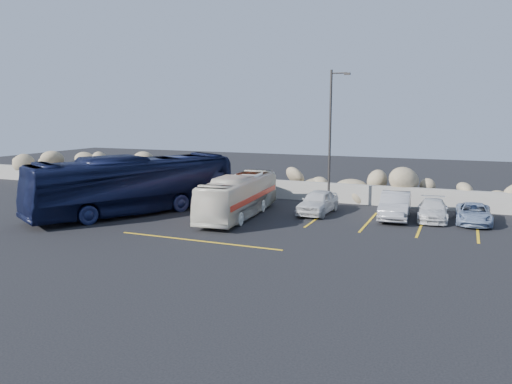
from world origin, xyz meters
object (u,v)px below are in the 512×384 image
at_px(vintage_bus, 239,196).
at_px(car_a, 318,202).
at_px(car_c, 433,210).
at_px(car_d, 474,214).
at_px(lamppost, 331,136).
at_px(tour_coach, 134,185).
at_px(car_b, 395,205).

xyz_separation_m(vintage_bus, car_a, (3.76, 2.45, -0.47)).
height_order(car_c, car_d, car_c).
xyz_separation_m(car_c, car_d, (1.99, -0.05, -0.03)).
height_order(lamppost, car_a, lamppost).
bearing_deg(car_d, tour_coach, -166.83).
bearing_deg(vintage_bus, car_c, 13.49).
relative_size(car_b, car_c, 1.15).
relative_size(car_a, car_c, 1.05).
bearing_deg(lamppost, car_a, -102.58).
bearing_deg(vintage_bus, car_a, 28.78).
xyz_separation_m(lamppost, vintage_bus, (-4.07, -3.83, -3.16)).
distance_m(vintage_bus, car_d, 12.25).
bearing_deg(tour_coach, car_d, 43.35).
height_order(lamppost, car_c, lamppost).
xyz_separation_m(car_b, car_c, (1.90, 0.36, -0.17)).
relative_size(car_b, car_d, 1.17).
bearing_deg(car_a, car_c, 9.33).
height_order(vintage_bus, car_b, vintage_bus).
bearing_deg(car_a, lamppost, 80.13).
distance_m(car_a, car_d, 8.10).
height_order(vintage_bus, tour_coach, tour_coach).
height_order(vintage_bus, car_d, vintage_bus).
relative_size(vintage_bus, car_d, 2.23).
bearing_deg(tour_coach, car_b, 46.11).
distance_m(tour_coach, car_b, 14.39).
xyz_separation_m(tour_coach, car_d, (17.58, 4.67, -1.12)).
height_order(car_a, car_c, car_a).
bearing_deg(car_d, car_c, 176.95).
height_order(car_a, car_b, car_b).
relative_size(vintage_bus, tour_coach, 0.70).
distance_m(lamppost, car_a, 3.90).
bearing_deg(car_c, car_b, -172.48).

